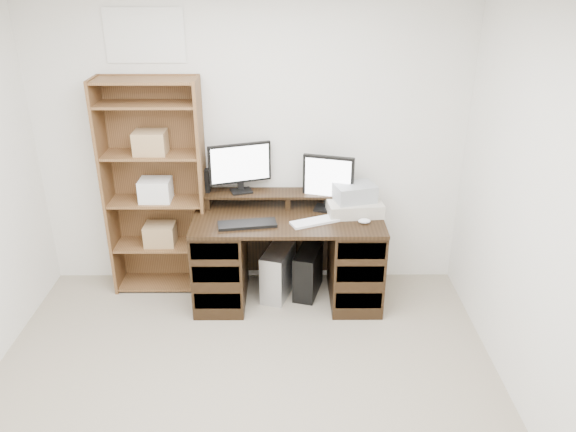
{
  "coord_description": "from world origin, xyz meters",
  "views": [
    {
      "loc": [
        0.28,
        -2.38,
        2.61
      ],
      "look_at": [
        0.3,
        1.43,
        0.85
      ],
      "focal_mm": 35.0,
      "sensor_mm": 36.0,
      "label": 1
    }
  ],
  "objects_px": {
    "printer": "(354,206)",
    "tower_black": "(308,272)",
    "bookshelf": "(156,187)",
    "monitor_small": "(328,181)",
    "tower_silver": "(278,272)",
    "monitor_wide": "(240,165)",
    "desk": "(288,256)"
  },
  "relations": [
    {
      "from": "printer",
      "to": "tower_black",
      "type": "xyz_separation_m",
      "value": [
        -0.36,
        0.0,
        -0.6
      ]
    },
    {
      "from": "bookshelf",
      "to": "monitor_small",
      "type": "bearing_deg",
      "value": -2.71
    },
    {
      "from": "printer",
      "to": "bookshelf",
      "type": "height_order",
      "value": "bookshelf"
    },
    {
      "from": "bookshelf",
      "to": "tower_silver",
      "type": "bearing_deg",
      "value": -9.25
    },
    {
      "from": "monitor_wide",
      "to": "tower_black",
      "type": "distance_m",
      "value": 1.06
    },
    {
      "from": "desk",
      "to": "bookshelf",
      "type": "xyz_separation_m",
      "value": [
        -1.07,
        0.21,
        0.53
      ]
    },
    {
      "from": "printer",
      "to": "tower_silver",
      "type": "xyz_separation_m",
      "value": [
        -0.61,
        -0.02,
        -0.59
      ]
    },
    {
      "from": "desk",
      "to": "monitor_small",
      "type": "height_order",
      "value": "monitor_small"
    },
    {
      "from": "desk",
      "to": "printer",
      "type": "distance_m",
      "value": 0.67
    },
    {
      "from": "monitor_small",
      "to": "bookshelf",
      "type": "bearing_deg",
      "value": -166.64
    },
    {
      "from": "monitor_small",
      "to": "tower_silver",
      "type": "xyz_separation_m",
      "value": [
        -0.4,
        -0.1,
        -0.78
      ]
    },
    {
      "from": "desk",
      "to": "bookshelf",
      "type": "bearing_deg",
      "value": 168.76
    },
    {
      "from": "monitor_small",
      "to": "tower_black",
      "type": "relative_size",
      "value": 1.04
    },
    {
      "from": "monitor_small",
      "to": "bookshelf",
      "type": "relative_size",
      "value": 0.25
    },
    {
      "from": "monitor_wide",
      "to": "bookshelf",
      "type": "relative_size",
      "value": 0.27
    },
    {
      "from": "monitor_wide",
      "to": "tower_black",
      "type": "xyz_separation_m",
      "value": [
        0.55,
        -0.16,
        -0.89
      ]
    },
    {
      "from": "monitor_wide",
      "to": "printer",
      "type": "height_order",
      "value": "monitor_wide"
    },
    {
      "from": "desk",
      "to": "tower_black",
      "type": "height_order",
      "value": "desk"
    },
    {
      "from": "monitor_wide",
      "to": "tower_silver",
      "type": "bearing_deg",
      "value": -49.02
    },
    {
      "from": "printer",
      "to": "desk",
      "type": "bearing_deg",
      "value": -178.21
    },
    {
      "from": "desk",
      "to": "tower_silver",
      "type": "bearing_deg",
      "value": 147.53
    },
    {
      "from": "printer",
      "to": "bookshelf",
      "type": "xyz_separation_m",
      "value": [
        -1.6,
        0.14,
        0.11
      ]
    },
    {
      "from": "monitor_wide",
      "to": "printer",
      "type": "xyz_separation_m",
      "value": [
        0.91,
        -0.16,
        -0.29
      ]
    },
    {
      "from": "tower_silver",
      "to": "bookshelf",
      "type": "distance_m",
      "value": 1.23
    },
    {
      "from": "tower_black",
      "to": "printer",
      "type": "bearing_deg",
      "value": 14.85
    },
    {
      "from": "desk",
      "to": "monitor_small",
      "type": "bearing_deg",
      "value": 24.56
    },
    {
      "from": "tower_silver",
      "to": "bookshelf",
      "type": "xyz_separation_m",
      "value": [
        -0.99,
        0.16,
        0.71
      ]
    },
    {
      "from": "desk",
      "to": "monitor_wide",
      "type": "bearing_deg",
      "value": 148.85
    },
    {
      "from": "monitor_small",
      "to": "desk",
      "type": "bearing_deg",
      "value": -139.38
    },
    {
      "from": "printer",
      "to": "bookshelf",
      "type": "distance_m",
      "value": 1.61
    },
    {
      "from": "desk",
      "to": "printer",
      "type": "height_order",
      "value": "printer"
    },
    {
      "from": "monitor_wide",
      "to": "tower_silver",
      "type": "relative_size",
      "value": 1.17
    }
  ]
}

